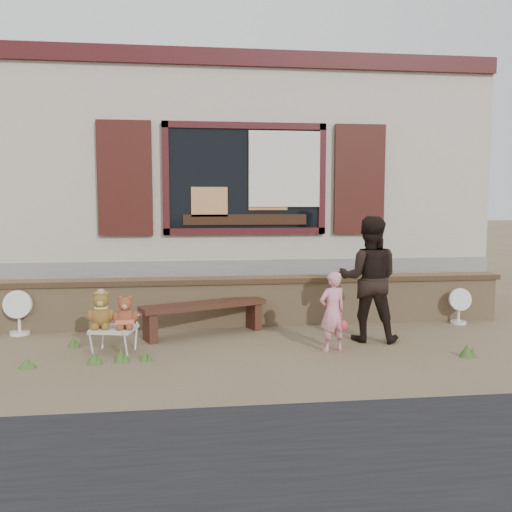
{
  "coord_description": "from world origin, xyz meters",
  "views": [
    {
      "loc": [
        -0.86,
        -6.35,
        1.71
      ],
      "look_at": [
        0.0,
        0.6,
        1.0
      ],
      "focal_mm": 38.0,
      "sensor_mm": 36.0,
      "label": 1
    }
  ],
  "objects": [
    {
      "name": "shopfront",
      "position": [
        0.0,
        4.49,
        2.0
      ],
      "size": [
        8.04,
        5.13,
        4.0
      ],
      "color": "gray",
      "rests_on": "ground"
    },
    {
      "name": "bench",
      "position": [
        -0.68,
        0.5,
        0.31
      ],
      "size": [
        1.65,
        0.91,
        0.42
      ],
      "rotation": [
        0.0,
        0.0,
        0.37
      ],
      "color": "#381D13",
      "rests_on": "ground"
    },
    {
      "name": "fan_right",
      "position": [
        2.87,
        0.7,
        0.25
      ],
      "size": [
        0.32,
        0.21,
        0.51
      ],
      "rotation": [
        0.0,
        0.0,
        -0.04
      ],
      "color": "silver",
      "rests_on": "ground"
    },
    {
      "name": "fan_left",
      "position": [
        -3.04,
        0.8,
        0.29
      ],
      "size": [
        0.36,
        0.25,
        0.58
      ],
      "rotation": [
        0.0,
        0.0,
        -0.03
      ],
      "color": "white",
      "rests_on": "ground"
    },
    {
      "name": "teddy_bear_left",
      "position": [
        -1.86,
        -0.16,
        0.5
      ],
      "size": [
        0.36,
        0.33,
        0.42
      ],
      "primitive_type": null,
      "rotation": [
        0.0,
        0.0,
        -0.22
      ],
      "color": "brown",
      "rests_on": "folding_chair"
    },
    {
      "name": "teddy_bear_right",
      "position": [
        -1.58,
        -0.22,
        0.47
      ],
      "size": [
        0.32,
        0.29,
        0.38
      ],
      "primitive_type": null,
      "rotation": [
        0.0,
        0.0,
        -0.22
      ],
      "color": "brown",
      "rests_on": "folding_chair"
    },
    {
      "name": "grass_tufts",
      "position": [
        -0.9,
        -0.6,
        0.06
      ],
      "size": [
        4.88,
        1.1,
        0.15
      ],
      "color": "#3D5C25",
      "rests_on": "ground"
    },
    {
      "name": "child",
      "position": [
        0.75,
        -0.45,
        0.46
      ],
      "size": [
        0.39,
        0.31,
        0.92
      ],
      "primitive_type": "imported",
      "rotation": [
        0.0,
        0.0,
        3.45
      ],
      "color": "pink",
      "rests_on": "ground"
    },
    {
      "name": "ground",
      "position": [
        0.0,
        0.0,
        0.0
      ],
      "size": [
        80.0,
        80.0,
        0.0
      ],
      "primitive_type": "plane",
      "color": "brown",
      "rests_on": "ground"
    },
    {
      "name": "brick_wall",
      "position": [
        0.0,
        1.0,
        0.34
      ],
      "size": [
        7.1,
        0.36,
        0.67
      ],
      "color": "tan",
      "rests_on": "ground"
    },
    {
      "name": "folding_chair",
      "position": [
        -1.72,
        -0.19,
        0.26
      ],
      "size": [
        0.54,
        0.5,
        0.29
      ],
      "rotation": [
        0.0,
        0.0,
        -0.22
      ],
      "color": "beige",
      "rests_on": "ground"
    },
    {
      "name": "adult",
      "position": [
        1.32,
        -0.02,
        0.76
      ],
      "size": [
        0.89,
        0.78,
        1.53
      ],
      "primitive_type": "imported",
      "rotation": [
        0.0,
        0.0,
        2.83
      ],
      "color": "black",
      "rests_on": "ground"
    }
  ]
}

